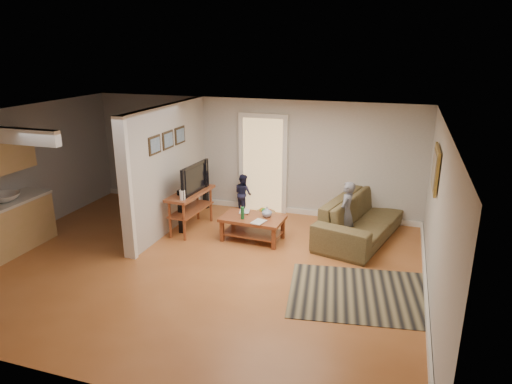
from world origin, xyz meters
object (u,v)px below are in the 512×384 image
at_px(coffee_table, 254,222).
at_px(child, 344,242).
at_px(tv_console, 191,196).
at_px(toddler, 243,212).
at_px(toy_basket, 265,217).
at_px(sofa, 362,235).
at_px(speaker_left, 181,212).
at_px(speaker_right, 205,187).

bearing_deg(coffee_table, child, 14.12).
xyz_separation_m(tv_console, child, (3.04, 0.32, -0.72)).
distance_m(coffee_table, tv_console, 1.41).
bearing_deg(toddler, toy_basket, 175.82).
bearing_deg(toy_basket, child, -13.10).
height_order(tv_console, toy_basket, tv_console).
height_order(sofa, tv_console, tv_console).
relative_size(toy_basket, toddler, 0.49).
bearing_deg(speaker_left, child, 12.01).
xyz_separation_m(coffee_table, speaker_right, (-1.62, 1.39, 0.15)).
height_order(coffee_table, toy_basket, coffee_table).
height_order(speaker_left, toddler, speaker_left).
height_order(tv_console, child, tv_console).
distance_m(coffee_table, toddler, 1.60).
xyz_separation_m(tv_console, speaker_right, (-0.26, 1.28, -0.21)).
xyz_separation_m(speaker_left, speaker_right, (-0.14, 1.50, 0.07)).
bearing_deg(toy_basket, tv_console, -152.04).
relative_size(speaker_left, toddler, 1.01).
relative_size(coffee_table, speaker_right, 1.18).
relative_size(sofa, coffee_table, 2.22).
distance_m(sofa, child, 0.55).
height_order(sofa, speaker_right, speaker_right).
bearing_deg(speaker_left, tv_console, 62.34).
distance_m(tv_console, speaker_right, 1.32).
bearing_deg(coffee_table, tv_console, 175.46).
distance_m(speaker_left, toy_basket, 1.76).
bearing_deg(tv_console, toddler, 67.22).
xyz_separation_m(sofa, toy_basket, (-2.00, -0.06, 0.16)).
height_order(child, toddler, child).
distance_m(sofa, coffee_table, 2.20).
distance_m(child, toddler, 2.57).
bearing_deg(tv_console, coffee_table, -0.34).
bearing_deg(speaker_left, toy_basket, 34.81).
height_order(toy_basket, child, child).
xyz_separation_m(speaker_right, toy_basket, (1.60, -0.57, -0.35)).
xyz_separation_m(coffee_table, toy_basket, (-0.01, 0.82, -0.20)).
relative_size(speaker_right, child, 0.85).
height_order(speaker_left, child, speaker_left).
xyz_separation_m(toy_basket, child, (1.70, -0.40, -0.16)).
distance_m(sofa, toddler, 2.73).
xyz_separation_m(tv_console, toy_basket, (1.34, 0.71, -0.57)).
bearing_deg(coffee_table, speaker_right, 139.37).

